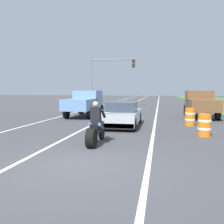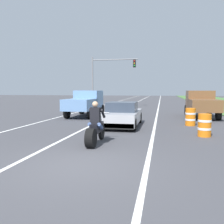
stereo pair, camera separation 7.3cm
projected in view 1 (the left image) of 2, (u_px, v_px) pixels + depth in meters
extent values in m
plane|color=#424247|center=(81.00, 165.00, 6.68)|extent=(160.00, 160.00, 0.00)
cube|color=white|center=(91.00, 108.00, 27.26)|extent=(0.14, 120.00, 0.01)
cube|color=white|center=(157.00, 109.00, 25.88)|extent=(0.14, 120.00, 0.01)
cube|color=white|center=(123.00, 109.00, 26.57)|extent=(0.14, 120.00, 0.01)
cylinder|color=black|center=(91.00, 138.00, 8.63)|extent=(0.28, 0.69, 0.69)
cylinder|color=black|center=(102.00, 132.00, 10.15)|extent=(0.12, 0.63, 0.63)
cube|color=black|center=(97.00, 127.00, 9.41)|extent=(0.28, 1.10, 0.36)
cylinder|color=#B2B2B7|center=(101.00, 123.00, 10.04)|extent=(0.08, 0.36, 0.73)
cylinder|color=#A5A5AA|center=(101.00, 113.00, 9.98)|extent=(0.70, 0.05, 0.05)
cube|color=black|center=(96.00, 115.00, 9.14)|extent=(0.36, 0.24, 0.60)
sphere|color=tan|center=(96.00, 104.00, 9.11)|extent=(0.22, 0.22, 0.22)
cylinder|color=#384C7A|center=(91.00, 126.00, 9.24)|extent=(0.14, 0.47, 0.32)
cylinder|color=black|center=(92.00, 113.00, 9.47)|extent=(0.10, 0.51, 0.40)
cylinder|color=#384C7A|center=(101.00, 126.00, 9.17)|extent=(0.14, 0.47, 0.32)
cylinder|color=black|center=(103.00, 113.00, 9.39)|extent=(0.10, 0.51, 0.40)
cube|color=#B7B7BC|center=(122.00, 117.00, 13.85)|extent=(1.80, 4.30, 0.64)
cube|color=#333D4C|center=(122.00, 107.00, 13.60)|extent=(1.56, 1.70, 0.52)
cube|color=black|center=(116.00, 126.00, 11.87)|extent=(1.76, 0.20, 0.28)
cylinder|color=black|center=(114.00, 117.00, 15.58)|extent=(0.24, 0.64, 0.64)
cylinder|color=black|center=(139.00, 118.00, 15.28)|extent=(0.24, 0.64, 0.64)
cylinder|color=black|center=(102.00, 124.00, 12.46)|extent=(0.24, 0.64, 0.64)
cylinder|color=black|center=(134.00, 125.00, 12.15)|extent=(0.24, 0.64, 0.64)
cube|color=#6B93C6|center=(88.00, 99.00, 19.86)|extent=(1.90, 2.10, 1.40)
cube|color=#333D4C|center=(89.00, 94.00, 20.17)|extent=(1.67, 0.29, 0.57)
cube|color=#6B93C6|center=(79.00, 105.00, 17.69)|extent=(1.90, 2.70, 0.80)
cylinder|color=black|center=(81.00, 109.00, 20.89)|extent=(0.28, 0.80, 0.80)
cylinder|color=black|center=(101.00, 109.00, 20.56)|extent=(0.28, 0.80, 0.80)
cylinder|color=black|center=(66.00, 113.00, 17.62)|extent=(0.28, 0.80, 0.80)
cylinder|color=black|center=(90.00, 113.00, 17.28)|extent=(0.28, 0.80, 0.80)
cube|color=brown|center=(199.00, 100.00, 19.10)|extent=(1.90, 2.10, 1.40)
cube|color=#333D4C|center=(198.00, 95.00, 19.41)|extent=(1.67, 0.29, 0.57)
cube|color=brown|center=(204.00, 105.00, 16.93)|extent=(1.90, 2.70, 0.80)
cylinder|color=black|center=(186.00, 110.00, 20.13)|extent=(0.28, 0.80, 0.80)
cylinder|color=black|center=(208.00, 110.00, 19.80)|extent=(0.28, 0.80, 0.80)
cylinder|color=black|center=(191.00, 114.00, 16.85)|extent=(0.28, 0.80, 0.80)
cylinder|color=black|center=(218.00, 114.00, 16.52)|extent=(0.28, 0.80, 0.80)
cylinder|color=gray|center=(92.00, 82.00, 29.78)|extent=(0.18, 0.18, 6.00)
cylinder|color=gray|center=(114.00, 60.00, 29.02)|extent=(5.49, 0.12, 0.12)
cube|color=black|center=(133.00, 63.00, 28.62)|extent=(0.32, 0.24, 0.90)
sphere|color=red|center=(133.00, 61.00, 28.45)|extent=(0.16, 0.16, 0.16)
sphere|color=orange|center=(133.00, 63.00, 28.48)|extent=(0.16, 0.16, 0.16)
sphere|color=green|center=(133.00, 66.00, 28.50)|extent=(0.16, 0.16, 0.16)
cylinder|color=orange|center=(204.00, 125.00, 10.76)|extent=(0.56, 0.56, 1.00)
cylinder|color=white|center=(205.00, 121.00, 10.74)|extent=(0.58, 0.58, 0.10)
cylinder|color=white|center=(204.00, 129.00, 10.77)|extent=(0.58, 0.58, 0.10)
cylinder|color=orange|center=(190.00, 117.00, 14.05)|extent=(0.56, 0.56, 1.00)
cylinder|color=white|center=(190.00, 113.00, 14.03)|extent=(0.58, 0.58, 0.10)
cylinder|color=white|center=(190.00, 119.00, 14.06)|extent=(0.58, 0.58, 0.10)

